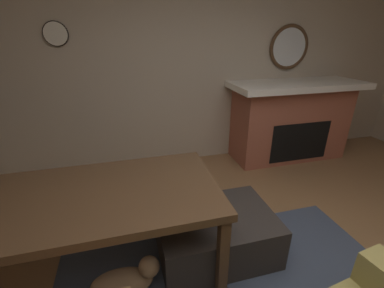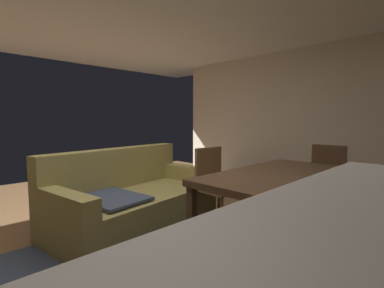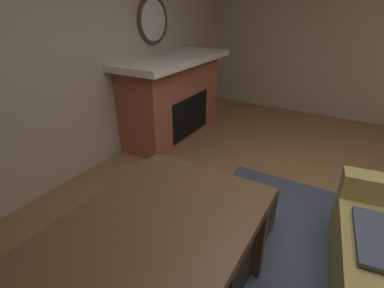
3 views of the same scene
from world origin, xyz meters
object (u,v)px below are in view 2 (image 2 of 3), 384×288
object	(u,v)px
dining_table	(280,180)
dining_chair_north	(215,181)
couch	(132,200)
potted_plant	(212,169)
dining_chair_east	(326,176)
small_dog	(245,226)
ottoman_coffee_table	(217,256)
tv_remote	(214,240)

from	to	relation	value
dining_table	dining_chair_north	world-z (taller)	dining_chair_north
couch	potted_plant	xyz separation A→B (m)	(2.31, 0.73, -0.00)
couch	dining_chair_north	distance (m)	1.03
dining_chair_east	small_dog	xyz separation A→B (m)	(-1.49, 0.27, -0.36)
couch	dining_chair_east	bearing A→B (deg)	-35.28
ottoman_coffee_table	potted_plant	distance (m)	3.29
dining_table	potted_plant	size ratio (longest dim) A/B	3.42
ottoman_coffee_table	dining_chair_north	bearing A→B (deg)	41.13
ottoman_coffee_table	dining_chair_east	bearing A→B (deg)	-0.92
ottoman_coffee_table	small_dog	xyz separation A→B (m)	(0.75, 0.24, -0.03)
dining_table	potted_plant	xyz separation A→B (m)	(1.53, 2.22, -0.35)
dining_chair_east	small_dog	world-z (taller)	dining_chair_east
dining_table	dining_chair_north	bearing A→B (deg)	89.72
couch	dining_chair_east	size ratio (longest dim) A/B	2.23
dining_chair_east	dining_chair_north	xyz separation A→B (m)	(-1.30, 0.86, 0.00)
dining_table	potted_plant	bearing A→B (deg)	55.45
couch	dining_chair_north	bearing A→B (deg)	-38.11
couch	small_dog	bearing A→B (deg)	-63.50
tv_remote	dining_chair_east	world-z (taller)	dining_chair_east
small_dog	dining_chair_east	bearing A→B (deg)	-10.44
tv_remote	small_dog	bearing A→B (deg)	20.88
potted_plant	small_dog	xyz separation A→B (m)	(-1.71, -1.94, -0.15)
couch	tv_remote	bearing A→B (deg)	-100.84
dining_chair_north	small_dog	distance (m)	0.71
dining_chair_east	dining_chair_north	size ratio (longest dim) A/B	1.00
dining_table	dining_chair_north	distance (m)	0.88
potted_plant	small_dog	bearing A→B (deg)	-131.48
ottoman_coffee_table	dining_chair_east	world-z (taller)	dining_chair_east
couch	dining_chair_north	size ratio (longest dim) A/B	2.23
dining_chair_north	potted_plant	distance (m)	2.05
ottoman_coffee_table	tv_remote	bearing A→B (deg)	-147.49
dining_table	dining_chair_east	distance (m)	1.31
tv_remote	dining_table	xyz separation A→B (m)	(1.08, 0.05, 0.27)
tv_remote	dining_chair_east	xyz separation A→B (m)	(2.38, 0.06, 0.12)
dining_table	couch	bearing A→B (deg)	117.94
couch	dining_chair_east	xyz separation A→B (m)	(2.09, -1.48, 0.21)
dining_chair_east	small_dog	distance (m)	1.56
dining_chair_east	dining_table	bearing A→B (deg)	-179.76
couch	small_dog	distance (m)	1.35
dining_chair_north	potted_plant	size ratio (longest dim) A/B	1.75
ottoman_coffee_table	small_dog	distance (m)	0.79
dining_table	dining_chair_north	size ratio (longest dim) A/B	1.96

